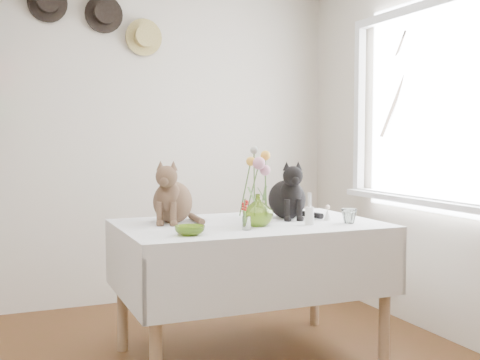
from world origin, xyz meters
name	(u,v)px	position (x,y,z in m)	size (l,w,h in m)	color
room	(167,146)	(0.00, 0.00, 1.25)	(4.08, 4.58, 2.58)	#59321A
window	(425,120)	(1.97, 0.80, 1.40)	(0.12, 1.52, 1.32)	white
dining_table	(249,256)	(0.71, 0.78, 0.60)	(1.48, 0.96, 0.79)	white
tabby_cat	(173,191)	(0.31, 0.98, 0.98)	(0.25, 0.31, 0.37)	brown
black_cat	(287,189)	(1.01, 0.89, 0.97)	(0.24, 0.30, 0.36)	black
flower_vase	(258,210)	(0.70, 0.65, 0.88)	(0.17, 0.17, 0.18)	#A4C948
green_bowl	(190,230)	(0.26, 0.49, 0.82)	(0.15, 0.15, 0.05)	#A4C948
drinking_glass	(349,216)	(1.23, 0.54, 0.84)	(0.09, 0.09, 0.08)	white
candlestick	(309,214)	(0.99, 0.58, 0.85)	(0.05, 0.05, 0.18)	white
berry_jar	(247,215)	(0.59, 0.54, 0.88)	(0.05, 0.05, 0.18)	white
porcelain_figurine	(328,213)	(1.19, 0.71, 0.83)	(0.05, 0.05, 0.09)	white
flower_bouquet	(257,164)	(0.70, 0.67, 1.14)	(0.17, 0.12, 0.39)	#4C7233
wall_hats	(100,18)	(0.12, 2.19, 2.17)	(0.98, 0.09, 0.48)	black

